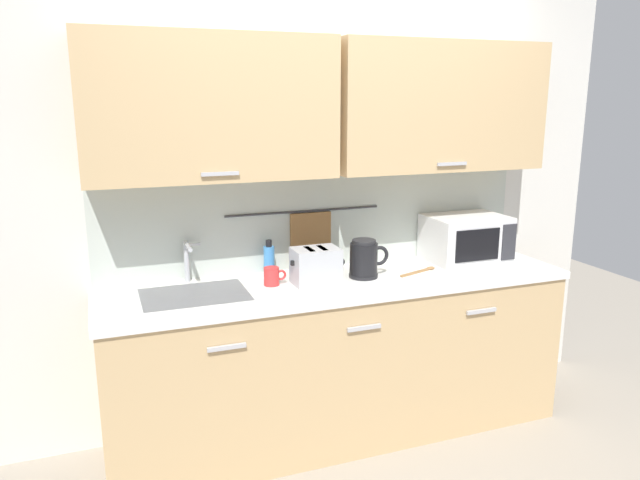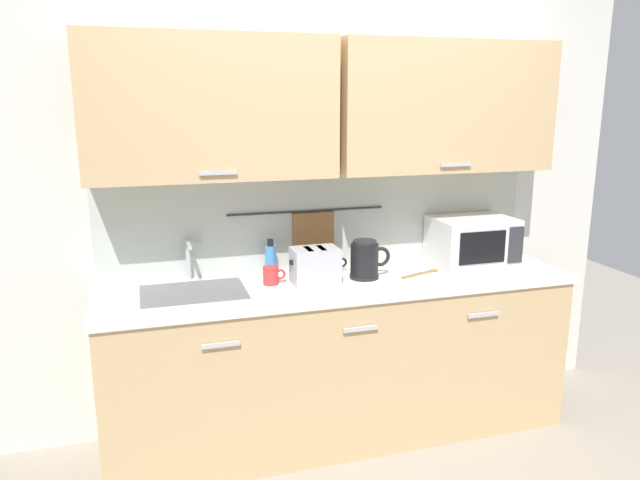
{
  "view_description": "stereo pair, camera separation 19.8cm",
  "coord_description": "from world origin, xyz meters",
  "px_view_note": "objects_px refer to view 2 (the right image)",
  "views": [
    {
      "loc": [
        -1.18,
        -2.55,
        1.84
      ],
      "look_at": [
        -0.11,
        0.33,
        1.12
      ],
      "focal_mm": 33.79,
      "sensor_mm": 36.0,
      "label": 1
    },
    {
      "loc": [
        -1.0,
        -2.62,
        1.84
      ],
      "look_at": [
        -0.11,
        0.33,
        1.12
      ],
      "focal_mm": 33.79,
      "sensor_mm": 36.0,
      "label": 2
    }
  ],
  "objects_px": {
    "mug_near_sink": "(271,275)",
    "electric_kettle": "(365,260)",
    "toaster": "(315,266)",
    "dish_soap_bottle": "(271,259)",
    "mug_by_kettle": "(334,264)",
    "wooden_spoon": "(425,272)",
    "microwave": "(472,240)"
  },
  "relations": [
    {
      "from": "mug_near_sink",
      "to": "electric_kettle",
      "type": "bearing_deg",
      "value": -3.76
    },
    {
      "from": "mug_near_sink",
      "to": "toaster",
      "type": "xyz_separation_m",
      "value": [
        0.22,
        -0.05,
        0.05
      ]
    },
    {
      "from": "mug_near_sink",
      "to": "toaster",
      "type": "distance_m",
      "value": 0.23
    },
    {
      "from": "dish_soap_bottle",
      "to": "mug_by_kettle",
      "type": "distance_m",
      "value": 0.35
    },
    {
      "from": "electric_kettle",
      "to": "dish_soap_bottle",
      "type": "height_order",
      "value": "electric_kettle"
    },
    {
      "from": "dish_soap_bottle",
      "to": "wooden_spoon",
      "type": "xyz_separation_m",
      "value": [
        0.82,
        -0.24,
        -0.08
      ]
    },
    {
      "from": "mug_by_kettle",
      "to": "electric_kettle",
      "type": "bearing_deg",
      "value": -51.79
    },
    {
      "from": "mug_near_sink",
      "to": "toaster",
      "type": "relative_size",
      "value": 0.47
    },
    {
      "from": "microwave",
      "to": "wooden_spoon",
      "type": "bearing_deg",
      "value": -160.79
    },
    {
      "from": "mug_near_sink",
      "to": "mug_by_kettle",
      "type": "bearing_deg",
      "value": 18.04
    },
    {
      "from": "electric_kettle",
      "to": "toaster",
      "type": "distance_m",
      "value": 0.29
    },
    {
      "from": "microwave",
      "to": "electric_kettle",
      "type": "bearing_deg",
      "value": -171.43
    },
    {
      "from": "toaster",
      "to": "electric_kettle",
      "type": "bearing_deg",
      "value": 3.96
    },
    {
      "from": "electric_kettle",
      "to": "dish_soap_bottle",
      "type": "bearing_deg",
      "value": 155.0
    },
    {
      "from": "toaster",
      "to": "dish_soap_bottle",
      "type": "bearing_deg",
      "value": 127.58
    },
    {
      "from": "electric_kettle",
      "to": "dish_soap_bottle",
      "type": "distance_m",
      "value": 0.52
    },
    {
      "from": "microwave",
      "to": "mug_by_kettle",
      "type": "xyz_separation_m",
      "value": [
        -0.84,
        0.05,
        -0.09
      ]
    },
    {
      "from": "dish_soap_bottle",
      "to": "mug_by_kettle",
      "type": "height_order",
      "value": "dish_soap_bottle"
    },
    {
      "from": "wooden_spoon",
      "to": "mug_near_sink",
      "type": "bearing_deg",
      "value": 176.47
    },
    {
      "from": "dish_soap_bottle",
      "to": "mug_near_sink",
      "type": "distance_m",
      "value": 0.19
    },
    {
      "from": "electric_kettle",
      "to": "mug_by_kettle",
      "type": "bearing_deg",
      "value": 128.21
    },
    {
      "from": "microwave",
      "to": "mug_by_kettle",
      "type": "bearing_deg",
      "value": 176.46
    },
    {
      "from": "dish_soap_bottle",
      "to": "wooden_spoon",
      "type": "height_order",
      "value": "dish_soap_bottle"
    },
    {
      "from": "mug_by_kettle",
      "to": "microwave",
      "type": "bearing_deg",
      "value": -3.54
    },
    {
      "from": "toaster",
      "to": "wooden_spoon",
      "type": "relative_size",
      "value": 0.95
    },
    {
      "from": "mug_near_sink",
      "to": "wooden_spoon",
      "type": "relative_size",
      "value": 0.45
    },
    {
      "from": "electric_kettle",
      "to": "wooden_spoon",
      "type": "bearing_deg",
      "value": -3.2
    },
    {
      "from": "dish_soap_bottle",
      "to": "microwave",
      "type": "bearing_deg",
      "value": -5.46
    },
    {
      "from": "wooden_spoon",
      "to": "electric_kettle",
      "type": "bearing_deg",
      "value": 176.8
    },
    {
      "from": "mug_near_sink",
      "to": "mug_by_kettle",
      "type": "xyz_separation_m",
      "value": [
        0.38,
        0.13,
        0.0
      ]
    },
    {
      "from": "wooden_spoon",
      "to": "dish_soap_bottle",
      "type": "bearing_deg",
      "value": 163.7
    },
    {
      "from": "dish_soap_bottle",
      "to": "mug_near_sink",
      "type": "relative_size",
      "value": 1.63
    }
  ]
}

